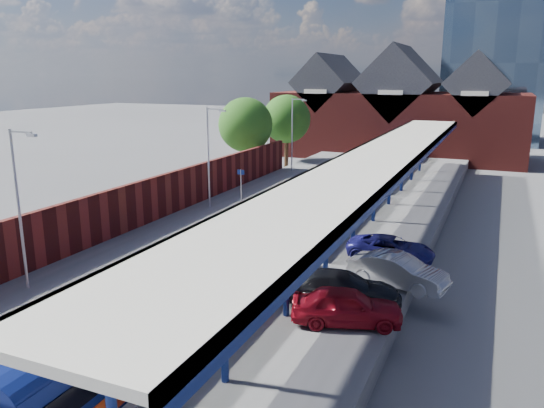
{
  "coord_description": "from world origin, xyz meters",
  "views": [
    {
      "loc": [
        12.1,
        -9.76,
        10.17
      ],
      "look_at": [
        -0.2,
        18.62,
        2.6
      ],
      "focal_mm": 35.0,
      "sensor_mm": 36.0,
      "label": 1
    }
  ],
  "objects": [
    {
      "name": "yellow_line",
      "position": [
        -3.75,
        20.0,
        1.01
      ],
      "size": [
        0.14,
        76.0,
        0.01
      ],
      "primitive_type": "cube",
      "color": "yellow",
      "rests_on": "left_platform"
    },
    {
      "name": "coping_left",
      "position": [
        -3.15,
        20.0,
        1.02
      ],
      "size": [
        0.3,
        76.0,
        0.05
      ],
      "primitive_type": "cube",
      "color": "silver",
      "rests_on": "left_platform"
    },
    {
      "name": "tree_far",
      "position": [
        -9.35,
        43.91,
        5.35
      ],
      "size": [
        5.2,
        5.2,
        8.1
      ],
      "color": "#382314",
      "rests_on": "ground"
    },
    {
      "name": "parked_car_silver",
      "position": [
        8.44,
        12.69,
        1.72
      ],
      "size": [
        4.62,
        2.45,
        1.45
      ],
      "primitive_type": "imported",
      "rotation": [
        0.0,
        0.0,
        1.35
      ],
      "color": "#BCBDC1",
      "rests_on": "right_platform"
    },
    {
      "name": "ground",
      "position": [
        0.0,
        30.0,
        0.0
      ],
      "size": [
        240.0,
        240.0,
        0.0
      ],
      "primitive_type": "plane",
      "color": "#5B5B5E",
      "rests_on": "ground"
    },
    {
      "name": "lamp_post_d",
      "position": [
        -6.36,
        38.0,
        4.99
      ],
      "size": [
        1.48,
        0.18,
        7.0
      ],
      "color": "#A5A8AA",
      "rests_on": "left_platform"
    },
    {
      "name": "platform_sign",
      "position": [
        -5.0,
        24.0,
        2.69
      ],
      "size": [
        0.55,
        0.08,
        2.5
      ],
      "color": "#A5A8AA",
      "rests_on": "left_platform"
    },
    {
      "name": "left_platform",
      "position": [
        -5.5,
        20.0,
        0.5
      ],
      "size": [
        5.0,
        76.0,
        1.0
      ],
      "primitive_type": "cube",
      "color": "#565659",
      "rests_on": "ground"
    },
    {
      "name": "lamp_post_b",
      "position": [
        -6.36,
        6.0,
        4.99
      ],
      "size": [
        1.48,
        0.18,
        7.0
      ],
      "color": "#A5A8AA",
      "rests_on": "left_platform"
    },
    {
      "name": "lamp_post_c",
      "position": [
        -6.36,
        22.0,
        4.99
      ],
      "size": [
        1.48,
        0.18,
        7.0
      ],
      "color": "#A5A8AA",
      "rests_on": "left_platform"
    },
    {
      "name": "tree_near",
      "position": [
        -10.35,
        35.91,
        5.35
      ],
      "size": [
        5.2,
        5.2,
        8.1
      ],
      "color": "#382314",
      "rests_on": "ground"
    },
    {
      "name": "brick_wall",
      "position": [
        -8.1,
        13.54,
        2.45
      ],
      "size": [
        0.35,
        50.0,
        3.86
      ],
      "color": "maroon",
      "rests_on": "left_platform"
    },
    {
      "name": "canopy",
      "position": [
        5.48,
        21.95,
        5.25
      ],
      "size": [
        4.5,
        52.0,
        4.48
      ],
      "color": "navy",
      "rests_on": "right_platform"
    },
    {
      "name": "parked_car_blue",
      "position": [
        7.48,
        16.06,
        1.61
      ],
      "size": [
        4.39,
        2.08,
        1.21
      ],
      "primitive_type": "imported",
      "rotation": [
        0.0,
        0.0,
        1.56
      ],
      "color": "navy",
      "rests_on": "right_platform"
    },
    {
      "name": "coping_right",
      "position": [
        3.15,
        20.0,
        1.02
      ],
      "size": [
        0.3,
        76.0,
        0.05
      ],
      "primitive_type": "cube",
      "color": "silver",
      "rests_on": "right_platform"
    },
    {
      "name": "parked_car_red",
      "position": [
        7.36,
        8.25,
        1.71
      ],
      "size": [
        4.46,
        2.83,
        1.41
      ],
      "primitive_type": "imported",
      "rotation": [
        0.0,
        0.0,
        1.87
      ],
      "color": "maroon",
      "rests_on": "right_platform"
    },
    {
      "name": "rails",
      "position": [
        0.0,
        20.0,
        0.12
      ],
      "size": [
        4.51,
        76.0,
        0.14
      ],
      "color": "slate",
      "rests_on": "ground"
    },
    {
      "name": "right_platform",
      "position": [
        6.0,
        20.0,
        0.5
      ],
      "size": [
        6.0,
        76.0,
        1.0
      ],
      "primitive_type": "cube",
      "color": "#565659",
      "rests_on": "ground"
    },
    {
      "name": "ballast_bed",
      "position": [
        0.0,
        20.0,
        0.03
      ],
      "size": [
        6.0,
        76.0,
        0.06
      ],
      "primitive_type": "cube",
      "color": "#473D33",
      "rests_on": "ground"
    },
    {
      "name": "glass_tower",
      "position": [
        10.0,
        80.0,
        20.2
      ],
      "size": [
        14.2,
        14.2,
        40.3
      ],
      "color": "slate",
      "rests_on": "ground"
    },
    {
      "name": "parked_car_dark",
      "position": [
        6.75,
        9.88,
        1.69
      ],
      "size": [
        5.06,
        3.02,
        1.37
      ],
      "primitive_type": "imported",
      "rotation": [
        0.0,
        0.0,
        1.82
      ],
      "color": "black",
      "rests_on": "right_platform"
    },
    {
      "name": "station_building",
      "position": [
        0.0,
        58.0,
        5.45
      ],
      "size": [
        30.0,
        12.12,
        13.78
      ],
      "color": "maroon",
      "rests_on": "ground"
    },
    {
      "name": "train",
      "position": [
        1.49,
        30.05,
        2.12
      ],
      "size": [
        2.96,
        65.93,
        3.45
      ],
      "color": "navy",
      "rests_on": "ground"
    }
  ]
}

